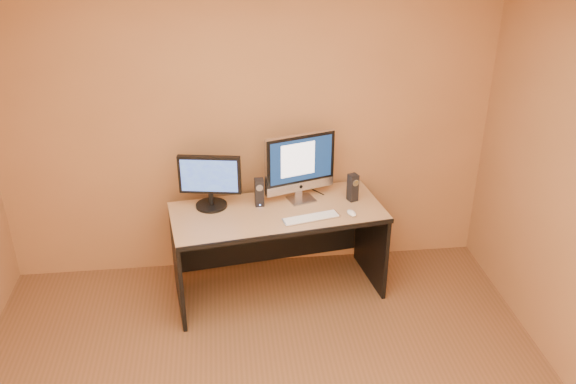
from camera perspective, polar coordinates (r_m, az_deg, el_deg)
name	(u,v)px	position (r m, az deg, el deg)	size (l,w,h in m)	color
walls	(269,260)	(3.12, -1.76, -6.37)	(4.00, 4.00, 2.60)	#A06A40
desk	(278,252)	(4.90, -0.94, -5.64)	(1.63, 0.71, 0.75)	tan
imac	(302,168)	(4.75, 1.28, 2.25)	(0.58, 0.21, 0.56)	#B8B8BD
second_monitor	(210,182)	(4.72, -7.31, 0.95)	(0.49, 0.24, 0.43)	black
speaker_left	(259,192)	(4.75, -2.71, -0.02)	(0.07, 0.07, 0.22)	black
speaker_right	(353,187)	(4.85, 6.08, 0.42)	(0.07, 0.07, 0.22)	black
keyboard	(311,218)	(4.60, 2.17, -2.44)	(0.44, 0.12, 0.02)	silver
mouse	(352,213)	(4.67, 5.96, -1.96)	(0.06, 0.10, 0.04)	white
cable_a	(314,190)	(5.02, 2.48, 0.17)	(0.01, 0.01, 0.22)	black
cable_b	(302,191)	(5.00, 1.27, 0.05)	(0.01, 0.01, 0.18)	black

